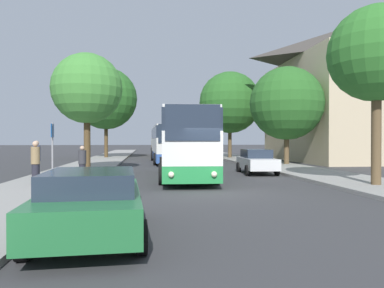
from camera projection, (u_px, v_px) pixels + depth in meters
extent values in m
plane|color=#38383A|center=(217.00, 192.00, 14.65)|extent=(300.00, 300.00, 0.00)
cube|color=gray|center=(31.00, 193.00, 13.83)|extent=(4.00, 120.00, 0.15)
cube|color=gray|center=(384.00, 187.00, 15.47)|extent=(4.00, 120.00, 0.15)
cube|color=#238942|center=(185.00, 166.00, 20.00)|extent=(2.84, 10.43, 0.70)
cube|color=silver|center=(185.00, 146.00, 19.99)|extent=(2.84, 10.43, 1.42)
cube|color=#232D3D|center=(185.00, 124.00, 19.98)|extent=(2.86, 10.23, 0.95)
cube|color=silver|center=(185.00, 114.00, 19.97)|extent=(2.78, 10.22, 0.12)
cube|color=#232D3D|center=(193.00, 123.00, 14.79)|extent=(2.20, 0.14, 1.45)
sphere|color=#F4EAC1|center=(171.00, 175.00, 14.73)|extent=(0.24, 0.24, 0.24)
sphere|color=#F4EAC1|center=(214.00, 174.00, 14.86)|extent=(0.24, 0.24, 0.24)
cylinder|color=black|center=(162.00, 174.00, 16.81)|extent=(0.34, 1.01, 1.00)
cylinder|color=black|center=(216.00, 173.00, 17.00)|extent=(0.34, 1.01, 1.00)
cylinder|color=black|center=(162.00, 165.00, 23.00)|extent=(0.34, 1.01, 1.00)
cylinder|color=black|center=(202.00, 165.00, 23.19)|extent=(0.34, 1.01, 1.00)
cube|color=#2D519E|center=(168.00, 156.00, 33.64)|extent=(2.69, 11.70, 0.70)
cube|color=silver|center=(167.00, 145.00, 33.64)|extent=(2.69, 11.70, 1.22)
cube|color=#232D3D|center=(167.00, 133.00, 33.62)|extent=(2.71, 11.47, 0.95)
cube|color=silver|center=(167.00, 127.00, 33.62)|extent=(2.64, 11.47, 0.12)
cube|color=#232D3D|center=(173.00, 134.00, 27.82)|extent=(2.22, 0.10, 1.45)
sphere|color=#F4EAC1|center=(162.00, 159.00, 27.70)|extent=(0.24, 0.24, 0.24)
sphere|color=#F4EAC1|center=(185.00, 158.00, 27.94)|extent=(0.24, 0.24, 0.24)
cylinder|color=black|center=(155.00, 159.00, 30.01)|extent=(0.32, 1.01, 1.00)
cylinder|color=black|center=(186.00, 159.00, 30.35)|extent=(0.32, 1.01, 1.00)
cylinder|color=black|center=(153.00, 156.00, 36.94)|extent=(0.32, 1.01, 1.00)
cylinder|color=black|center=(177.00, 155.00, 37.28)|extent=(0.32, 1.01, 1.00)
cube|color=#2D2D2D|center=(162.00, 151.00, 49.05)|extent=(2.63, 10.88, 0.70)
cube|color=yellow|center=(162.00, 143.00, 49.04)|extent=(2.63, 10.88, 1.50)
cube|color=#232D3D|center=(162.00, 133.00, 49.03)|extent=(2.66, 10.67, 0.95)
cube|color=yellow|center=(162.00, 129.00, 49.02)|extent=(2.58, 10.67, 0.12)
cube|color=#232D3D|center=(165.00, 134.00, 43.63)|extent=(2.20, 0.10, 1.45)
sphere|color=#F4EAC1|center=(157.00, 152.00, 43.52)|extent=(0.24, 0.24, 0.24)
sphere|color=#F4EAC1|center=(172.00, 152.00, 43.75)|extent=(0.24, 0.24, 0.24)
cylinder|color=black|center=(154.00, 153.00, 45.67)|extent=(0.32, 1.01, 1.00)
cylinder|color=black|center=(173.00, 153.00, 46.00)|extent=(0.32, 1.01, 1.00)
cylinder|color=black|center=(152.00, 151.00, 52.11)|extent=(0.32, 1.01, 1.00)
cylinder|color=black|center=(169.00, 151.00, 52.44)|extent=(0.32, 1.01, 1.00)
cube|color=#236B38|center=(92.00, 206.00, 7.79)|extent=(2.20, 4.73, 0.65)
cube|color=#232D3D|center=(91.00, 181.00, 7.60)|extent=(1.85, 2.50, 0.43)
cylinder|color=black|center=(56.00, 211.00, 9.03)|extent=(0.23, 0.63, 0.62)
cylinder|color=black|center=(137.00, 208.00, 9.37)|extent=(0.23, 0.63, 0.62)
cylinder|color=black|center=(23.00, 243.00, 6.21)|extent=(0.23, 0.63, 0.62)
cylinder|color=black|center=(141.00, 237.00, 6.54)|extent=(0.23, 0.63, 0.62)
cube|color=silver|center=(257.00, 163.00, 22.51)|extent=(1.94, 4.32, 0.64)
cube|color=#232D3D|center=(256.00, 154.00, 22.67)|extent=(1.63, 2.28, 0.51)
cylinder|color=black|center=(277.00, 170.00, 21.25)|extent=(0.23, 0.63, 0.62)
cylinder|color=black|center=(247.00, 170.00, 21.15)|extent=(0.23, 0.63, 0.62)
cylinder|color=black|center=(265.00, 167.00, 23.87)|extent=(0.23, 0.63, 0.62)
cylinder|color=black|center=(239.00, 167.00, 23.77)|extent=(0.23, 0.63, 0.62)
cube|color=#B7B7BC|center=(209.00, 152.00, 41.81)|extent=(1.95, 4.27, 0.75)
cube|color=#232D3D|center=(209.00, 147.00, 41.97)|extent=(1.72, 2.22, 0.44)
cylinder|color=black|center=(220.00, 156.00, 40.61)|extent=(0.20, 0.62, 0.62)
cylinder|color=black|center=(202.00, 156.00, 40.39)|extent=(0.20, 0.62, 0.62)
cylinder|color=black|center=(215.00, 155.00, 43.24)|extent=(0.20, 0.62, 0.62)
cylinder|color=black|center=(199.00, 155.00, 43.01)|extent=(0.20, 0.62, 0.62)
cylinder|color=gray|center=(52.00, 153.00, 16.50)|extent=(0.08, 0.08, 2.64)
cube|color=#1E56A3|center=(52.00, 131.00, 16.49)|extent=(0.03, 0.45, 0.60)
cylinder|color=#23232D|center=(37.00, 170.00, 17.94)|extent=(0.30, 0.30, 0.88)
cylinder|color=navy|center=(36.00, 153.00, 17.93)|extent=(0.36, 0.36, 0.73)
sphere|color=tan|center=(36.00, 143.00, 17.93)|extent=(0.24, 0.24, 0.24)
cylinder|color=#23232D|center=(35.00, 174.00, 15.60)|extent=(0.30, 0.30, 0.87)
cylinder|color=olive|center=(35.00, 155.00, 15.59)|extent=(0.36, 0.36, 0.73)
sphere|color=tan|center=(35.00, 144.00, 15.59)|extent=(0.24, 0.24, 0.24)
cylinder|color=#23232D|center=(82.00, 172.00, 17.31)|extent=(0.30, 0.30, 0.76)
cylinder|color=#333338|center=(82.00, 157.00, 17.31)|extent=(0.36, 0.36, 0.64)
sphere|color=tan|center=(82.00, 148.00, 17.30)|extent=(0.21, 0.21, 0.21)
cylinder|color=#513D23|center=(87.00, 143.00, 23.07)|extent=(0.40, 0.40, 3.44)
sphere|color=#428938|center=(87.00, 88.00, 23.03)|extent=(4.33, 4.33, 4.33)
cylinder|color=#513D23|center=(106.00, 139.00, 41.09)|extent=(0.40, 0.40, 3.91)
sphere|color=#286023|center=(106.00, 99.00, 41.04)|extent=(6.79, 6.79, 6.79)
cylinder|color=brown|center=(376.00, 137.00, 15.72)|extent=(0.40, 0.40, 4.00)
sphere|color=#2D7028|center=(377.00, 53.00, 15.68)|extent=(4.03, 4.03, 4.03)
cylinder|color=brown|center=(287.00, 147.00, 29.49)|extent=(0.40, 0.40, 2.62)
sphere|color=#286023|center=(287.00, 103.00, 29.46)|extent=(5.77, 5.77, 5.77)
cylinder|color=brown|center=(230.00, 141.00, 40.65)|extent=(0.40, 0.40, 3.47)
sphere|color=#286023|center=(230.00, 103.00, 40.60)|extent=(6.67, 6.67, 6.67)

